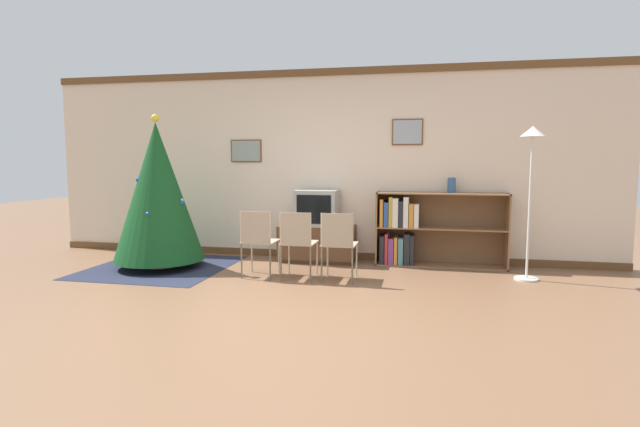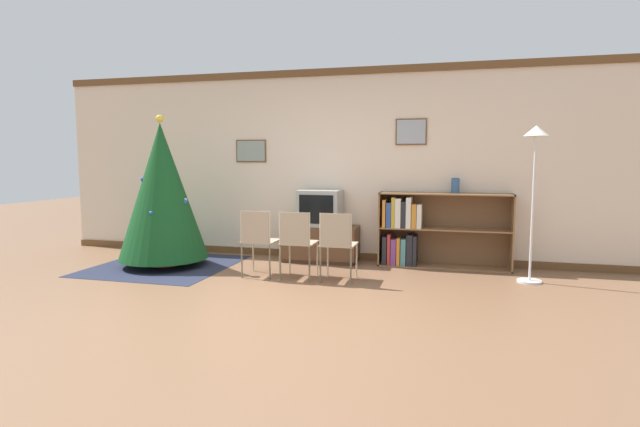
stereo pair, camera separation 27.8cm
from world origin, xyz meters
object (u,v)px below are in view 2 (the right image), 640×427
(christmas_tree, at_px, (162,192))
(folding_chair_center, at_px, (297,240))
(television, at_px, (320,208))
(folding_chair_right, at_px, (337,242))
(folding_chair_left, at_px, (258,239))
(standing_lamp, at_px, (535,163))
(tv_console, at_px, (320,243))
(bookshelf, at_px, (421,230))
(vase, at_px, (455,185))

(christmas_tree, distance_m, folding_chair_center, 2.05)
(television, bearing_deg, folding_chair_right, -65.71)
(folding_chair_right, bearing_deg, christmas_tree, 173.67)
(christmas_tree, distance_m, folding_chair_left, 1.59)
(standing_lamp, bearing_deg, folding_chair_left, -169.99)
(folding_chair_right, bearing_deg, tv_console, 114.24)
(folding_chair_left, bearing_deg, bookshelf, 31.60)
(christmas_tree, bearing_deg, television, 22.66)
(folding_chair_right, height_order, bookshelf, bookshelf)
(television, bearing_deg, christmas_tree, -157.34)
(bookshelf, xyz_separation_m, standing_lamp, (1.30, -0.59, 0.91))
(christmas_tree, xyz_separation_m, bookshelf, (3.34, 0.88, -0.52))
(vase, distance_m, standing_lamp, 1.12)
(tv_console, relative_size, folding_chair_center, 1.29)
(television, relative_size, folding_chair_right, 0.71)
(tv_console, xyz_separation_m, vase, (1.81, 0.11, 0.84))
(folding_chair_left, height_order, folding_chair_right, same)
(folding_chair_left, distance_m, vase, 2.67)
(tv_console, xyz_separation_m, standing_lamp, (2.68, -0.54, 1.14))
(folding_chair_center, relative_size, standing_lamp, 0.45)
(folding_chair_right, bearing_deg, television, 114.29)
(television, height_order, folding_chair_right, television)
(folding_chair_left, distance_m, bookshelf, 2.20)
(bookshelf, bearing_deg, tv_console, -177.58)
(christmas_tree, relative_size, standing_lamp, 1.10)
(tv_console, bearing_deg, standing_lamp, -11.31)
(television, bearing_deg, folding_chair_left, -114.29)
(folding_chair_left, relative_size, bookshelf, 0.48)
(bookshelf, bearing_deg, television, -177.47)
(television, distance_m, standing_lamp, 2.80)
(tv_console, height_order, bookshelf, bookshelf)
(folding_chair_center, distance_m, vase, 2.26)
(christmas_tree, relative_size, folding_chair_left, 2.45)
(tv_console, distance_m, vase, 2.00)
(folding_chair_left, height_order, standing_lamp, standing_lamp)
(folding_chair_right, bearing_deg, folding_chair_left, 180.00)
(folding_chair_center, relative_size, vase, 4.07)
(bookshelf, bearing_deg, standing_lamp, -24.62)
(folding_chair_right, bearing_deg, folding_chair_center, 180.00)
(tv_console, relative_size, bookshelf, 0.61)
(bookshelf, distance_m, standing_lamp, 1.69)
(folding_chair_center, height_order, vase, vase)
(bookshelf, height_order, vase, vase)
(christmas_tree, relative_size, bookshelf, 1.17)
(tv_console, height_order, folding_chair_left, folding_chair_left)
(folding_chair_center, bearing_deg, standing_lamp, 11.80)
(christmas_tree, bearing_deg, folding_chair_center, -7.90)
(bookshelf, bearing_deg, vase, 6.83)
(christmas_tree, bearing_deg, standing_lamp, 3.54)
(folding_chair_left, xyz_separation_m, bookshelf, (1.87, 1.15, 0.01))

